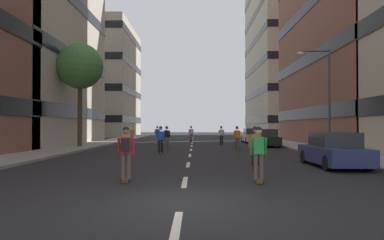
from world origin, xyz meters
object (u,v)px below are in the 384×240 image
Objects in this scene: skater_1 at (237,136)px; skater_9 at (161,139)px; skater_5 at (157,133)px; parked_car_far at (252,136)px; skater_2 at (259,151)px; skater_8 at (126,150)px; skater_4 at (221,134)px; street_tree_near at (80,67)px; skater_6 at (167,136)px; streetlamp_right at (323,89)px; skater_0 at (132,133)px; parked_car_mid at (333,151)px; skater_3 at (255,145)px; skater_7 at (191,133)px; parked_car_near at (266,139)px.

skater_1 and skater_9 have the same top height.
skater_5 is 1.00× the size of skater_9.
skater_2 reaches higher than parked_car_far.
skater_1 and skater_8 have the same top height.
skater_4 is at bearing 77.98° from skater_8.
street_tree_near reaches higher than skater_8.
skater_6 is (-5.46, 1.10, 0.00)m from skater_1.
streetlamp_right is 3.65× the size of skater_5.
parked_car_mid is at bearing -60.89° from skater_0.
skater_2 is at bearing -98.74° from parked_car_far.
skater_2 is (11.49, -17.51, -5.67)m from street_tree_near.
skater_4 is (0.44, 22.08, 0.00)m from skater_2.
skater_0 is 17.25m from skater_9.
skater_1 is 1.00× the size of skater_5.
streetlamp_right reaches higher than skater_8.
street_tree_near is at bearing 123.28° from skater_2.
parked_car_far is 11.02m from skater_1.
streetlamp_right reaches higher than skater_3.
skater_5 and skater_7 have the same top height.
skater_9 is at bearing -136.12° from parked_car_near.
street_tree_near reaches higher than skater_6.
skater_5 is 1.00× the size of skater_7.
skater_4 and skater_8 have the same top height.
skater_1 is 12.42m from skater_7.
parked_car_far is at bearing 97.87° from streetlamp_right.
skater_7 is (-3.02, 23.68, 0.00)m from skater_3.
parked_car_near is 4.65m from skater_4.
skater_0 is (2.45, 10.25, -5.64)m from street_tree_near.
streetlamp_right is at bearing 61.22° from skater_2.
skater_5 is at bearing 94.02° from skater_8.
street_tree_near reaches higher than skater_9.
street_tree_near is at bearing 131.29° from skater_3.
skater_5 is (-10.11, 21.82, 0.29)m from parked_car_mid.
skater_8 is 1.00× the size of skater_9.
parked_car_far is at bearing 48.87° from skater_6.
streetlamp_right is 3.65× the size of skater_1.
skater_7 is at bearing 21.30° from skater_5.
skater_7 is at bearing 127.99° from parked_car_near.
parked_car_far is 15.63m from streetlamp_right.
parked_car_far is at bearing 74.88° from skater_1.
skater_1 is at bearing 85.74° from skater_2.
parked_car_near is 8.94m from streetlamp_right.
skater_3 is 23.24m from skater_5.
skater_2 is 3.85m from skater_3.
street_tree_near is at bearing 139.55° from parked_car_mid.
skater_5 is at bearing 103.09° from skater_2.
parked_car_near is at bearing 78.09° from skater_2.
skater_0 is at bearing 177.65° from skater_7.
parked_car_mid is at bearing -74.31° from skater_7.
streetlamp_right reaches higher than skater_1.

